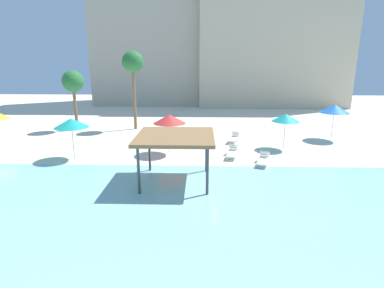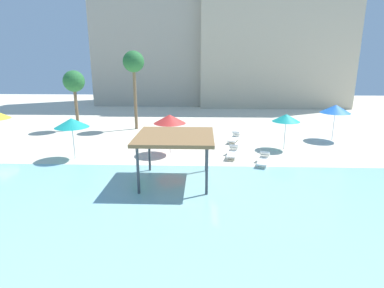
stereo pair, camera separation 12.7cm
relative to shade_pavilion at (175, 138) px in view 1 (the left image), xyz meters
name	(u,v)px [view 1 (the left image)]	position (x,y,z in m)	size (l,w,h in m)	color
ground_plane	(197,175)	(1.12, 1.02, -2.43)	(80.00, 80.00, 0.00)	beige
lagoon_water	(195,221)	(1.12, -4.23, -2.41)	(44.00, 13.50, 0.04)	#8CC6CC
shade_pavilion	(175,138)	(0.00, 0.00, 0.00)	(4.01, 4.01, 2.60)	#42474C
beach_umbrella_teal_1	(286,118)	(7.41, 6.71, -0.13)	(1.98, 1.98, 2.58)	silver
beach_umbrella_teal_3	(71,123)	(-7.01, 3.81, -0.01)	(2.18, 2.18, 2.73)	silver
beach_umbrella_blue_4	(335,109)	(11.98, 9.51, 0.10)	(2.35, 2.35, 2.86)	silver
beach_umbrella_red_5	(169,119)	(-0.83, 5.27, 0.00)	(2.21, 2.21, 2.74)	silver
lounge_chair_0	(264,159)	(5.27, 3.11, -2.10)	(1.14, 1.99, 0.74)	white
lounge_chair_1	(233,152)	(3.47, 4.61, -2.10)	(0.99, 1.98, 0.74)	white
lounge_chair_2	(234,138)	(3.97, 8.61, -2.10)	(1.19, 1.99, 0.74)	white
palm_tree_0	(133,64)	(-4.80, 13.04, 3.50)	(1.90, 1.90, 7.08)	brown
palm_tree_1	(73,82)	(-10.12, 12.42, 1.90)	(1.90, 1.90, 5.39)	brown
hotel_block_0	(159,26)	(-4.67, 31.03, 8.29)	(17.82, 8.01, 21.44)	#B2A893
hotel_block_1	(270,35)	(10.88, 30.84, 7.03)	(19.61, 10.94, 18.92)	beige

